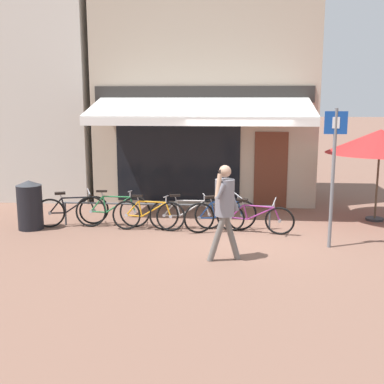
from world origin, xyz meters
name	(u,v)px	position (x,y,z in m)	size (l,w,h in m)	color
ground_plane	(237,236)	(0.00, 0.00, 0.00)	(160.00, 160.00, 0.00)	brown
shop_front	(206,91)	(-0.97, 4.38, 3.22)	(6.24, 4.93, 6.45)	tan
neighbour_building	(11,85)	(-7.27, 4.90, 3.43)	(5.96, 4.00, 6.86)	beige
bike_rack_rail	(166,207)	(-1.68, 0.56, 0.49)	(4.93, 0.04, 0.57)	#47494F
bicycle_black	(72,210)	(-3.90, 0.49, 0.38)	(1.62, 0.78, 0.85)	black
bicycle_green	(113,210)	(-2.93, 0.53, 0.39)	(1.78, 0.52, 0.89)	black
bicycle_orange	(148,215)	(-2.04, 0.29, 0.36)	(1.71, 0.52, 0.83)	black
bicycle_silver	(186,214)	(-1.18, 0.43, 0.37)	(1.72, 0.54, 0.83)	black
bicycle_blue	(221,216)	(-0.38, 0.27, 0.38)	(1.66, 0.68, 0.86)	black
bicycle_purple	(254,218)	(0.37, 0.23, 0.35)	(1.76, 0.66, 0.82)	black
pedestrian_adult	(225,202)	(-0.26, -1.67, 1.11)	(0.64, 0.55, 1.80)	slate
litter_bin	(30,205)	(-4.78, 0.15, 0.57)	(0.58, 0.58, 1.14)	black
parking_sign	(333,165)	(1.85, -0.69, 1.69)	(0.44, 0.07, 2.79)	slate
cafe_parasol	(380,142)	(3.41, 1.70, 1.96)	(2.59, 2.59, 2.25)	#4C3D2D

